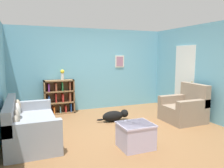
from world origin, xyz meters
TOP-DOWN VIEW (x-y plane):
  - ground_plane at (0.00, 0.00)m, footprint 14.00×14.00m
  - wall_back at (0.00, 2.25)m, footprint 5.60×0.13m
  - wall_right at (2.55, 0.02)m, footprint 0.16×5.00m
  - couch at (-1.98, 0.08)m, footprint 0.95×1.94m
  - bookshelf at (-1.06, 2.05)m, footprint 0.89×0.31m
  - recliner_chair at (1.93, -0.03)m, footprint 0.95×0.95m
  - coffee_table at (-0.10, -1.05)m, footprint 0.64×0.56m
  - dog at (0.19, 0.65)m, footprint 0.89×0.26m
  - vase at (-0.95, 2.03)m, footprint 0.12×0.12m

SIDE VIEW (x-z plane):
  - ground_plane at x=0.00m, z-range 0.00..0.00m
  - dog at x=0.19m, z-range 0.00..0.30m
  - coffee_table at x=-0.10m, z-range 0.01..0.49m
  - couch at x=-1.98m, z-range -0.12..0.74m
  - recliner_chair at x=1.93m, z-range -0.15..0.85m
  - bookshelf at x=-1.06m, z-range -0.01..1.01m
  - vase at x=-0.95m, z-range 1.04..1.35m
  - wall_right at x=2.55m, z-range -0.01..2.59m
  - wall_back at x=0.00m, z-range 0.00..2.60m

